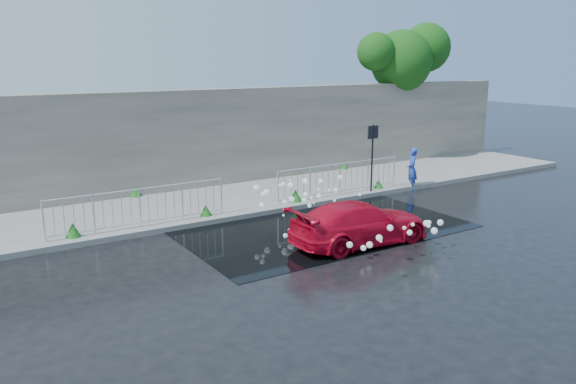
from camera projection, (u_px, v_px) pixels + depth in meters
The scene contains 13 objects.
ground at pixel (328, 239), 15.06m from camera, with size 90.00×90.00×0.00m, color black.
pavement at pixel (240, 198), 19.13m from camera, with size 30.00×4.00×0.15m, color slate.
curb at pixel (270, 211), 17.49m from camera, with size 30.00×0.25×0.16m, color slate.
retaining_wall at pixel (211, 138), 20.51m from camera, with size 30.00×0.60×3.50m, color #5F5B50.
puddle at pixel (321, 227), 16.14m from camera, with size 8.00×5.00×0.01m, color black.
sign_post at pixel (372, 147), 19.40m from camera, with size 0.45×0.06×2.50m.
tree at pixel (406, 57), 25.15m from camera, with size 4.95×2.76×6.32m.
railing_left at pixel (140, 206), 15.52m from camera, with size 5.05×0.05×1.10m.
railing_right at pixel (340, 178), 19.20m from camera, with size 5.05×0.05×1.10m.
weeds at pixel (237, 196), 18.42m from camera, with size 12.17×3.93×0.40m.
water_spray at pixel (332, 207), 15.45m from camera, with size 3.62×5.74×0.98m.
red_car at pixel (360, 223), 14.57m from camera, with size 1.57×3.86×1.12m, color #BB071F.
person at pixel (412, 169), 20.51m from camera, with size 0.57×0.37×1.56m, color #2241AE.
Camera 1 is at (-8.65, -11.50, 4.73)m, focal length 35.00 mm.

